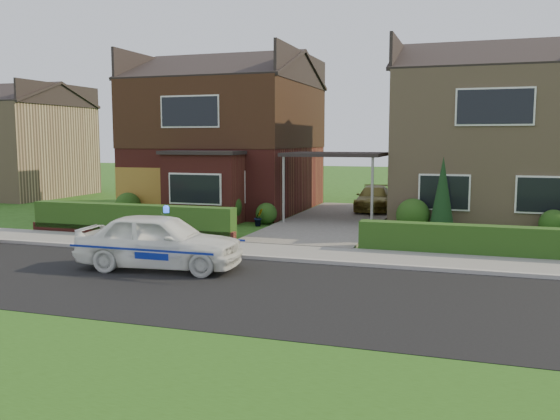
% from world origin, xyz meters
% --- Properties ---
extents(ground, '(120.00, 120.00, 0.00)m').
position_xyz_m(ground, '(0.00, 0.00, 0.00)').
color(ground, '#234813').
rests_on(ground, ground).
extents(road, '(60.00, 6.00, 0.02)m').
position_xyz_m(road, '(0.00, 0.00, 0.00)').
color(road, black).
rests_on(road, ground).
extents(kerb, '(60.00, 0.16, 0.12)m').
position_xyz_m(kerb, '(0.00, 3.05, 0.06)').
color(kerb, '#9E9993').
rests_on(kerb, ground).
extents(sidewalk, '(60.00, 2.00, 0.10)m').
position_xyz_m(sidewalk, '(0.00, 4.10, 0.05)').
color(sidewalk, slate).
rests_on(sidewalk, ground).
extents(grass_verge, '(60.00, 4.00, 0.01)m').
position_xyz_m(grass_verge, '(0.00, -5.00, 0.00)').
color(grass_verge, '#234813').
rests_on(grass_verge, ground).
extents(driveway, '(3.80, 12.00, 0.12)m').
position_xyz_m(driveway, '(0.00, 11.00, 0.06)').
color(driveway, '#666059').
rests_on(driveway, ground).
extents(house_left, '(7.50, 9.53, 7.25)m').
position_xyz_m(house_left, '(-5.78, 13.90, 3.81)').
color(house_left, maroon).
rests_on(house_left, ground).
extents(house_right, '(7.50, 8.06, 7.25)m').
position_xyz_m(house_right, '(5.80, 13.99, 3.66)').
color(house_right, '#9F8261').
rests_on(house_right, ground).
extents(carport_link, '(3.80, 3.00, 2.77)m').
position_xyz_m(carport_link, '(0.00, 10.95, 2.66)').
color(carport_link, black).
rests_on(carport_link, ground).
extents(garage_door, '(2.20, 0.10, 2.10)m').
position_xyz_m(garage_door, '(-8.25, 9.96, 1.05)').
color(garage_door, brown).
rests_on(garage_door, ground).
extents(dwarf_wall, '(7.70, 0.25, 0.36)m').
position_xyz_m(dwarf_wall, '(-5.80, 5.30, 0.18)').
color(dwarf_wall, maroon).
rests_on(dwarf_wall, ground).
extents(hedge_left, '(7.50, 0.55, 0.90)m').
position_xyz_m(hedge_left, '(-5.80, 5.45, 0.00)').
color(hedge_left, '#183811').
rests_on(hedge_left, ground).
extents(hedge_right, '(7.50, 0.55, 0.80)m').
position_xyz_m(hedge_right, '(5.80, 5.35, 0.00)').
color(hedge_right, '#183811').
rests_on(hedge_right, ground).
extents(shrub_left_far, '(1.08, 1.08, 1.08)m').
position_xyz_m(shrub_left_far, '(-8.50, 9.50, 0.54)').
color(shrub_left_far, '#183811').
rests_on(shrub_left_far, ground).
extents(shrub_left_mid, '(1.32, 1.32, 1.32)m').
position_xyz_m(shrub_left_mid, '(-4.00, 9.30, 0.66)').
color(shrub_left_mid, '#183811').
rests_on(shrub_left_mid, ground).
extents(shrub_left_near, '(0.84, 0.84, 0.84)m').
position_xyz_m(shrub_left_near, '(-2.40, 9.60, 0.42)').
color(shrub_left_near, '#183811').
rests_on(shrub_left_near, ground).
extents(shrub_right_near, '(1.20, 1.20, 1.20)m').
position_xyz_m(shrub_right_near, '(3.20, 9.40, 0.60)').
color(shrub_right_near, '#183811').
rests_on(shrub_right_near, ground).
extents(shrub_right_mid, '(0.96, 0.96, 0.96)m').
position_xyz_m(shrub_right_mid, '(7.80, 9.50, 0.48)').
color(shrub_right_mid, '#183811').
rests_on(shrub_right_mid, ground).
extents(conifer_a, '(0.90, 0.90, 2.60)m').
position_xyz_m(conifer_a, '(4.20, 9.20, 1.30)').
color(conifer_a, black).
rests_on(conifer_a, ground).
extents(neighbour_left, '(6.50, 7.00, 5.20)m').
position_xyz_m(neighbour_left, '(-20.00, 16.00, 2.60)').
color(neighbour_left, '#9F8261').
rests_on(neighbour_left, ground).
extents(police_car, '(3.85, 4.35, 1.59)m').
position_xyz_m(police_car, '(-2.31, 1.20, 0.71)').
color(police_car, white).
rests_on(police_car, ground).
extents(driveway_car, '(1.69, 3.74, 1.06)m').
position_xyz_m(driveway_car, '(1.00, 14.50, 0.65)').
color(driveway_car, brown).
rests_on(driveway_car, driveway).
extents(potted_plant_a, '(0.41, 0.29, 0.75)m').
position_xyz_m(potted_plant_a, '(-4.65, 6.00, 0.38)').
color(potted_plant_a, gray).
rests_on(potted_plant_a, ground).
extents(potted_plant_b, '(0.47, 0.45, 0.66)m').
position_xyz_m(potted_plant_b, '(-2.50, 9.00, 0.33)').
color(potted_plant_b, gray).
rests_on(potted_plant_b, ground).
extents(potted_plant_c, '(0.48, 0.48, 0.85)m').
position_xyz_m(potted_plant_c, '(-2.50, 6.00, 0.43)').
color(potted_plant_c, gray).
rests_on(potted_plant_c, ground).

